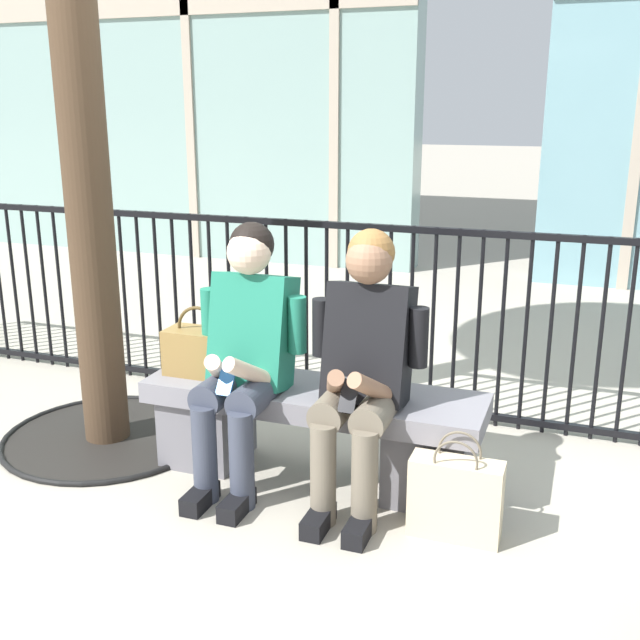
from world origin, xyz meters
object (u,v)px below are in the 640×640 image
Objects in this scene: seated_person_companion at (363,362)px; handbag_on_bench at (200,351)px; stone_bench at (313,423)px; seated_person_with_phone at (245,348)px; shopping_bag at (455,497)px.

handbag_on_bench is (-0.86, 0.12, -0.08)m from seated_person_companion.
stone_bench is at bearing 0.99° from handbag_on_bench.
seated_person_with_phone is 3.56× the size of handbag_on_bench.
stone_bench is 1.32× the size of seated_person_companion.
seated_person_with_phone is 2.71× the size of shopping_bag.
seated_person_with_phone reaches higher than handbag_on_bench.
handbag_on_bench is 1.40m from shopping_bag.
handbag_on_bench is at bearing -179.01° from stone_bench.
stone_bench is at bearing 155.20° from seated_person_companion.
stone_bench is 0.79m from shopping_bag.
seated_person_companion is 0.68m from shopping_bag.
seated_person_with_phone is at bearing 180.00° from seated_person_companion.
seated_person_companion reaches higher than shopping_bag.
seated_person_with_phone is at bearing -155.20° from stone_bench.
seated_person_companion is 0.87m from handbag_on_bench.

